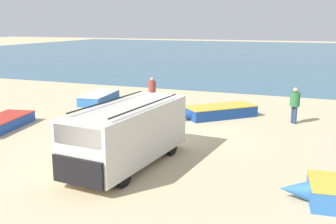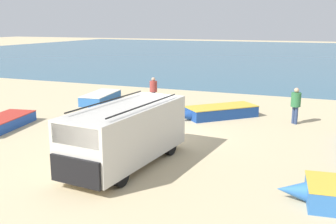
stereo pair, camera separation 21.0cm
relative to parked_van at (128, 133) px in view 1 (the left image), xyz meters
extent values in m
plane|color=tan|center=(-0.48, 3.71, -1.18)|extent=(200.00, 200.00, 0.00)
cube|color=#33607A|center=(-0.48, 55.71, -1.18)|extent=(120.00, 80.00, 0.01)
cube|color=beige|center=(0.00, 0.03, 0.02)|extent=(2.44, 5.55, 1.85)
cube|color=black|center=(-0.25, -2.71, -0.49)|extent=(1.80, 0.27, 0.83)
cube|color=#1E232D|center=(-0.24, -2.63, 0.57)|extent=(1.71, 0.22, 0.59)
cylinder|color=black|center=(0.69, -1.71, -0.83)|extent=(0.28, 0.72, 0.70)
cylinder|color=black|center=(-0.99, -1.56, -0.83)|extent=(0.28, 0.72, 0.70)
cylinder|color=black|center=(1.00, 1.61, -0.83)|extent=(0.28, 0.72, 0.70)
cylinder|color=black|center=(-0.68, 1.77, -0.83)|extent=(0.28, 0.72, 0.70)
cylinder|color=black|center=(0.76, -0.04, 1.06)|extent=(0.46, 4.41, 0.05)
cylinder|color=black|center=(-0.75, 0.10, 1.06)|extent=(0.46, 4.41, 0.05)
cube|color=#234CA3|center=(-7.88, 2.16, -0.94)|extent=(2.12, 3.89, 0.48)
cube|color=#B22D23|center=(-7.88, 2.16, -0.77)|extent=(1.40, 0.43, 0.05)
cube|color=#B22D23|center=(-7.88, 2.16, -0.69)|extent=(2.14, 3.93, 0.04)
cube|color=navy|center=(1.26, 8.34, -0.90)|extent=(3.70, 3.66, 0.56)
cone|color=navy|center=(-0.36, 6.77, -0.90)|extent=(0.96, 0.95, 0.54)
cube|color=gold|center=(1.26, 8.34, -0.68)|extent=(1.11, 1.13, 0.05)
cube|color=gold|center=(1.26, 8.34, -0.60)|extent=(3.74, 3.70, 0.04)
cube|color=#2D66AD|center=(-3.60, 6.09, -0.87)|extent=(2.51, 3.31, 0.62)
cone|color=#2D66AD|center=(-4.41, 4.42, -0.87)|extent=(0.82, 0.86, 0.59)
cube|color=#B22D23|center=(-3.60, 6.09, -0.63)|extent=(1.18, 0.71, 0.05)
cube|color=#B22D23|center=(-3.60, 6.09, -0.54)|extent=(2.54, 3.35, 0.04)
cube|color=#2D66AD|center=(-6.81, 9.35, -0.90)|extent=(1.77, 3.44, 0.56)
cone|color=#2D66AD|center=(-7.04, 11.35, -0.90)|extent=(0.61, 0.78, 0.53)
cube|color=silver|center=(-6.81, 9.35, -0.69)|extent=(1.31, 0.35, 0.05)
cube|color=silver|center=(-6.81, 9.35, -0.60)|extent=(1.79, 3.48, 0.04)
cone|color=#2D66AD|center=(5.64, -0.76, -0.88)|extent=(0.87, 0.66, 0.57)
cylinder|color=navy|center=(5.07, 8.26, -0.74)|extent=(0.16, 0.16, 0.88)
cylinder|color=navy|center=(4.94, 8.39, -0.74)|extent=(0.16, 0.16, 0.88)
cylinder|color=#2D6B3D|center=(5.00, 8.32, 0.04)|extent=(0.48, 0.48, 0.70)
sphere|color=tan|center=(5.00, 8.32, 0.51)|extent=(0.24, 0.24, 0.24)
cylinder|color=navy|center=(-3.39, 9.78, -0.77)|extent=(0.15, 0.15, 0.83)
cylinder|color=navy|center=(-3.38, 9.95, -0.77)|extent=(0.15, 0.15, 0.83)
cylinder|color=#993833|center=(-3.39, 9.87, -0.03)|extent=(0.45, 0.45, 0.65)
sphere|color=tan|center=(-3.39, 9.87, 0.41)|extent=(0.22, 0.22, 0.22)
camera|label=1|loc=(6.09, -11.71, 3.73)|focal=42.00mm
camera|label=2|loc=(6.28, -11.63, 3.73)|focal=42.00mm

